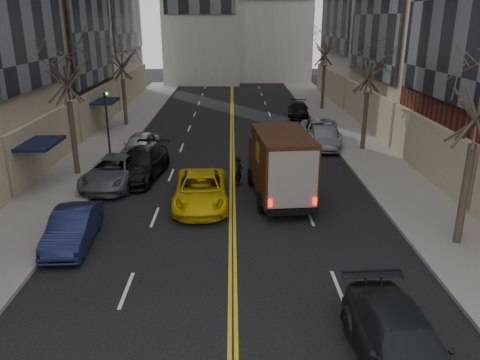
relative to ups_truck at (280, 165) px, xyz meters
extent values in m
cube|color=slate|center=(-11.33, 10.74, -1.65)|extent=(4.00, 66.00, 0.15)
cube|color=slate|center=(6.67, 10.74, -1.65)|extent=(4.00, 66.00, 0.15)
cube|color=black|center=(-12.33, 1.74, 0.67)|extent=(2.00, 3.00, 0.15)
cube|color=black|center=(-13.23, 1.74, -0.38)|extent=(0.20, 3.00, 2.50)
cube|color=black|center=(-12.33, 14.74, 0.67)|extent=(2.00, 3.00, 0.15)
cube|color=black|center=(-13.23, 14.74, -0.38)|extent=(0.20, 3.00, 2.50)
cylinder|color=#382D23|center=(-11.13, 3.74, 0.45)|extent=(0.30, 0.30, 4.05)
cylinder|color=#382D23|center=(-11.13, 16.74, 0.27)|extent=(0.30, 0.30, 3.69)
cylinder|color=#382D23|center=(6.47, -5.26, 0.40)|extent=(0.30, 0.30, 3.96)
cylinder|color=#382D23|center=(6.47, 8.74, 0.31)|extent=(0.30, 0.30, 3.78)
cylinder|color=#382D23|center=(6.47, 23.74, 0.49)|extent=(0.30, 0.30, 4.14)
cylinder|color=black|center=(-9.73, 5.74, 0.32)|extent=(0.12, 0.12, 3.80)
imported|color=black|center=(-9.73, 5.74, 2.67)|extent=(0.15, 0.18, 0.90)
sphere|color=#0CE526|center=(-9.58, 5.64, 2.62)|extent=(0.14, 0.14, 0.14)
cube|color=black|center=(0.00, 0.00, -1.19)|extent=(2.70, 6.43, 0.29)
cube|color=black|center=(-0.20, 2.29, -0.21)|extent=(2.44, 1.86, 2.05)
cube|color=black|center=(0.05, -0.54, 0.23)|extent=(2.77, 4.98, 2.93)
cube|color=black|center=(0.27, -3.00, -1.19)|extent=(2.26, 0.38, 0.29)
cube|color=red|center=(-0.70, -3.11, -0.75)|extent=(0.18, 0.07, 0.34)
cube|color=red|center=(1.24, -2.94, -0.75)|extent=(0.18, 0.07, 0.34)
cube|color=gold|center=(-1.15, -0.60, 0.82)|extent=(0.12, 0.88, 0.88)
cube|color=gold|center=(1.23, -0.38, 0.82)|extent=(0.12, 0.88, 0.88)
cylinder|color=black|center=(-1.33, 1.94, -1.26)|extent=(0.36, 0.96, 0.94)
cylinder|color=black|center=(0.97, 2.15, -1.26)|extent=(0.36, 0.96, 0.94)
cylinder|color=black|center=(-1.00, -1.76, -1.26)|extent=(0.36, 0.96, 0.94)
cylinder|color=black|center=(1.30, -1.56, -1.26)|extent=(0.36, 0.96, 0.94)
imported|color=black|center=(1.87, -12.13, -0.98)|extent=(2.31, 5.24, 1.50)
cube|color=black|center=(1.87, -11.38, -0.37)|extent=(0.13, 0.04, 0.09)
cube|color=blue|center=(1.87, -11.41, -0.37)|extent=(0.10, 0.01, 0.06)
imported|color=#D5B008|center=(-3.83, -0.83, -0.97)|extent=(2.71, 5.51, 1.50)
imported|color=black|center=(-1.98, 1.89, -0.92)|extent=(0.57, 0.69, 1.61)
imported|color=#13193C|center=(-8.58, -4.89, -1.02)|extent=(1.72, 4.35, 1.41)
imported|color=#53565B|center=(-8.63, 2.13, -0.97)|extent=(3.00, 5.62, 1.50)
imported|color=black|center=(-7.43, 3.27, -0.92)|extent=(2.99, 5.80, 1.61)
imported|color=#ADAFB5|center=(-8.25, 7.53, -0.97)|extent=(2.19, 4.59, 1.51)
imported|color=#54565C|center=(3.97, 9.43, -1.00)|extent=(1.83, 4.52, 1.46)
imported|color=#B3B4BB|center=(3.97, 10.83, -0.91)|extent=(3.34, 6.12, 1.63)
imported|color=black|center=(3.68, 20.42, -1.08)|extent=(2.37, 4.64, 1.29)
camera|label=1|loc=(-2.31, -21.66, 6.72)|focal=35.00mm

